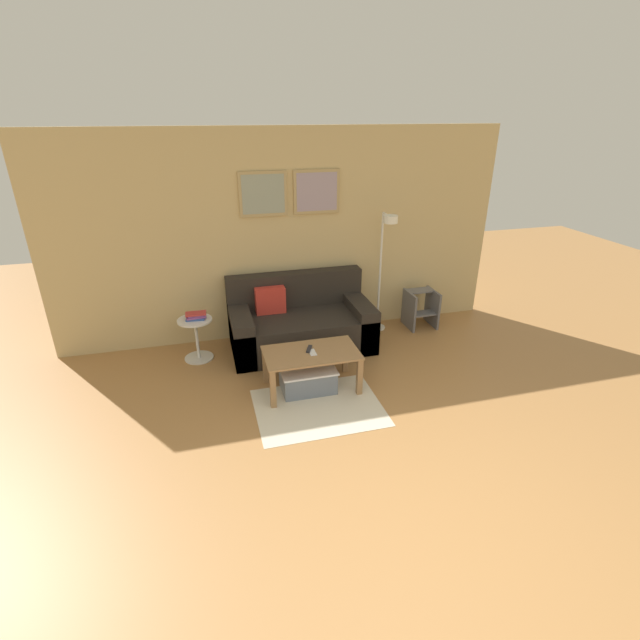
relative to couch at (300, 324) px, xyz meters
The scene contains 12 objects.
ground_plane 3.30m from the couch, 91.40° to the right, with size 16.00×16.00×0.00m, color #A87542.
wall_back 1.10m from the couch, 99.56° to the left, with size 5.60×0.09×2.55m.
area_rug 1.39m from the couch, 95.34° to the right, with size 1.24×0.96×0.01m, color beige.
couch is the anchor object (origin of this frame).
coffee_table 0.99m from the couch, 96.08° to the right, with size 0.98×0.55×0.43m.
storage_bin 1.03m from the couch, 98.47° to the right, with size 0.57×0.39×0.26m.
floor_lamp 1.36m from the couch, ahead, with size 0.21×0.42×1.57m.
side_table 1.24m from the couch, behind, with size 0.40×0.40×0.51m.
book_stack 1.25m from the couch, behind, with size 0.24×0.20×0.08m.
remote_control 0.95m from the couch, 96.91° to the right, with size 0.04×0.15×0.02m, color #232328.
cell_phone 1.01m from the couch, 95.54° to the right, with size 0.07×0.14×0.01m, color silver.
step_stool 1.71m from the couch, ahead, with size 0.38×0.39×0.50m.
Camera 1 is at (-1.03, -1.77, 2.70)m, focal length 26.00 mm.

